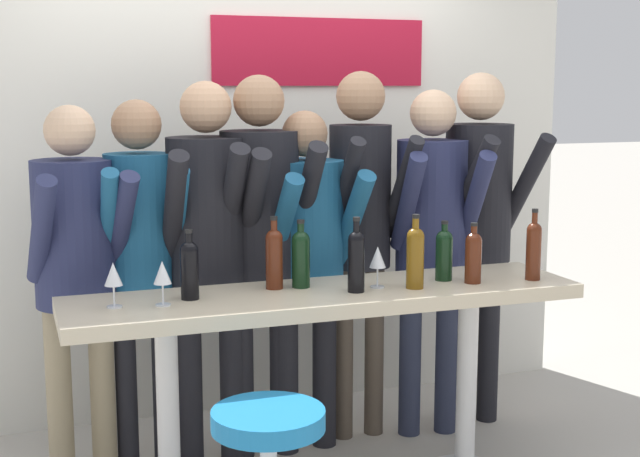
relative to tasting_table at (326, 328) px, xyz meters
The scene contains 21 objects.
back_wall 1.43m from the tasting_table, 89.86° to the left, with size 3.77×0.12×2.86m.
tasting_table is the anchor object (origin of this frame).
person_far_left 1.15m from the tasting_table, 150.32° to the left, with size 0.47×0.57×1.69m.
person_left 0.95m from the tasting_table, 139.44° to the left, with size 0.38×0.51×1.71m.
person_center_left 0.74m from the tasting_table, 125.36° to the left, with size 0.45×0.56×1.79m.
person_center 0.67m from the tasting_table, 103.25° to the left, with size 0.44×0.56×1.82m.
person_center_right 0.60m from the tasting_table, 80.40° to the left, with size 0.46×0.55×1.65m.
person_right 0.83m from the tasting_table, 56.53° to the left, with size 0.36×0.52×1.84m.
person_far_right 0.96m from the tasting_table, 34.72° to the left, with size 0.47×0.59×1.75m.
person_rightmost 1.24m from the tasting_table, 28.44° to the left, with size 0.44×0.57×1.83m.
wine_bottle_0 0.33m from the tasting_table, 30.90° to the right, with size 0.07×0.07×0.31m.
wine_bottle_1 0.32m from the tasting_table, 130.88° to the left, with size 0.08×0.08×0.29m.
wine_bottle_2 0.71m from the tasting_table, ahead, with size 0.07×0.07×0.26m.
wine_bottle_3 0.98m from the tasting_table, ahead, with size 0.07×0.07×0.32m.
wine_bottle_4 0.37m from the tasting_table, 151.39° to the left, with size 0.07×0.07×0.31m.
wine_bottle_5 0.62m from the tasting_table, ahead, with size 0.07×0.07×0.26m.
wine_bottle_6 0.64m from the tasting_table, behind, with size 0.07×0.07×0.28m.
wine_bottle_7 0.48m from the tasting_table, 13.02° to the right, with size 0.08×0.08×0.32m.
wine_glass_0 0.74m from the tasting_table, behind, with size 0.07×0.07×0.18m.
wine_glass_1 0.36m from the tasting_table, ahead, with size 0.07×0.07×0.18m.
wine_glass_2 0.91m from the tasting_table, behind, with size 0.07×0.07×0.18m.
Camera 1 is at (-1.24, -3.41, 1.77)m, focal length 50.00 mm.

